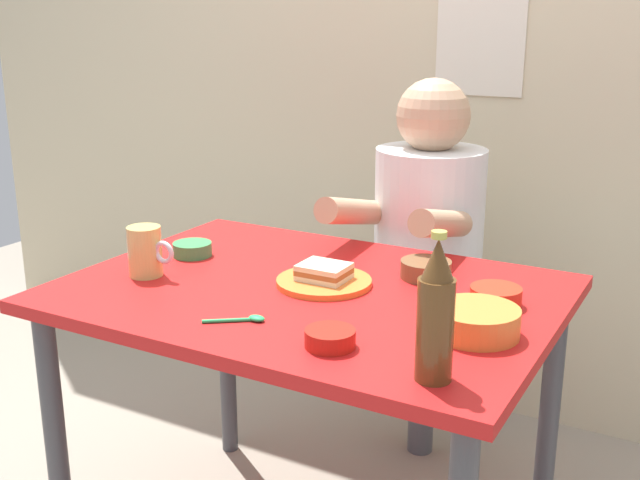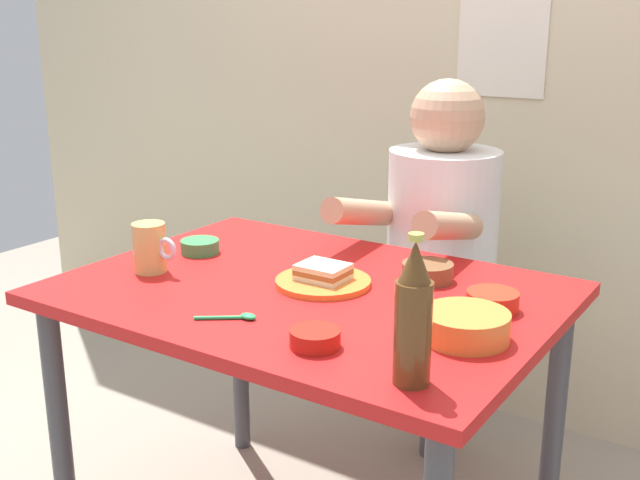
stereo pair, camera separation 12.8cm
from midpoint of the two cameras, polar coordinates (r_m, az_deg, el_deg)
The scene contains 14 objects.
wall_back at distance 2.61m, azimuth 14.10°, elevation 14.98°, with size 4.40×0.09×2.60m.
dining_table at distance 1.80m, azimuth 1.18°, elevation -6.33°, with size 1.10×0.80×0.74m.
stool at distance 2.41m, azimuth 10.12°, elevation -8.20°, with size 0.34×0.34×0.45m.
person_seated at distance 2.26m, azimuth 10.52°, elevation 1.36°, with size 0.33×0.56×0.72m.
plate_orange at distance 1.78m, azimuth 2.30°, elevation -3.14°, with size 0.22×0.22×0.01m, color orange.
sandwich at distance 1.77m, azimuth 2.31°, elevation -2.38°, with size 0.11×0.09×0.04m.
beer_mug at distance 1.88m, azimuth -10.52°, elevation -0.57°, with size 0.13×0.08×0.12m.
beer_bottle at distance 1.29m, azimuth 9.74°, elevation -5.67°, with size 0.06×0.06×0.26m.
sambal_bowl_red at distance 1.45m, azimuth 2.19°, elevation -7.23°, with size 0.10×0.10×0.03m.
condiment_bowl_brown at distance 1.83m, azimuth 9.94°, elevation -2.29°, with size 0.12×0.12×0.04m.
dip_bowl_green at distance 2.02m, azimuth -7.07°, elevation -0.45°, with size 0.10×0.10×0.03m.
sauce_bowl_chili at distance 1.68m, azimuth 14.77°, elevation -4.33°, with size 0.11×0.11×0.04m.
soup_bowl_orange at distance 1.52m, azimuth 13.08°, elevation -6.11°, with size 0.17×0.17×0.05m.
spoon at distance 1.58m, azimuth -3.81°, elevation -5.71°, with size 0.11×0.08×0.01m.
Camera 2 is at (0.94, -1.37, 1.34)m, focal length 43.39 mm.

